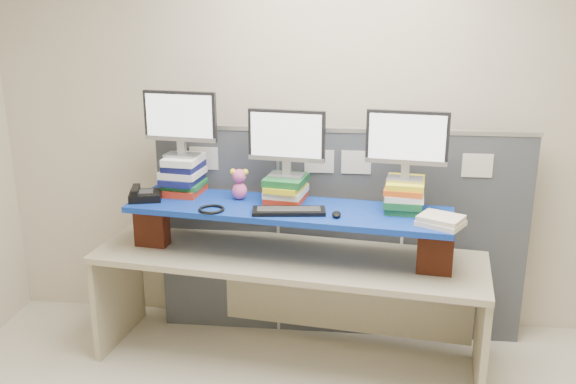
# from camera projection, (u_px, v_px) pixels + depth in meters

# --- Properties ---
(room) EXTENTS (5.00, 4.00, 2.80)m
(room) POSITION_uv_depth(u_px,v_px,m) (330.00, 244.00, 2.64)
(room) COLOR beige
(room) RESTS_ON ground
(cubicle_partition) EXTENTS (2.60, 0.06, 1.53)m
(cubicle_partition) POSITION_uv_depth(u_px,v_px,m) (340.00, 234.00, 4.52)
(cubicle_partition) COLOR #3E4249
(cubicle_partition) RESTS_ON ground
(desk) EXTENTS (2.61, 1.07, 0.77)m
(desk) POSITION_uv_depth(u_px,v_px,m) (288.00, 277.00, 4.20)
(desk) COLOR #B5AA8A
(desk) RESTS_ON ground
(brick_pier_left) EXTENTS (0.23, 0.14, 0.29)m
(brick_pier_left) POSITION_uv_depth(u_px,v_px,m) (152.00, 225.00, 4.28)
(brick_pier_left) COLOR maroon
(brick_pier_left) RESTS_ON desk
(brick_pier_right) EXTENTS (0.23, 0.14, 0.29)m
(brick_pier_right) POSITION_uv_depth(u_px,v_px,m) (435.00, 250.00, 3.85)
(brick_pier_right) COLOR maroon
(brick_pier_right) RESTS_ON desk
(blue_board) EXTENTS (2.10, 0.78, 0.04)m
(blue_board) POSITION_uv_depth(u_px,v_px,m) (288.00, 210.00, 4.06)
(blue_board) COLOR #0C2497
(blue_board) RESTS_ON brick_pier_left
(book_stack_left) EXTENTS (0.29, 0.32, 0.26)m
(book_stack_left) POSITION_uv_depth(u_px,v_px,m) (184.00, 175.00, 4.30)
(book_stack_left) COLOR red
(book_stack_left) RESTS_ON blue_board
(book_stack_center) EXTENTS (0.29, 0.34, 0.17)m
(book_stack_center) POSITION_uv_depth(u_px,v_px,m) (286.00, 189.00, 4.15)
(book_stack_center) COLOR red
(book_stack_center) RESTS_ON blue_board
(book_stack_right) EXTENTS (0.27, 0.33, 0.19)m
(book_stack_right) POSITION_uv_depth(u_px,v_px,m) (404.00, 195.00, 3.98)
(book_stack_right) COLOR #195E2B
(book_stack_right) RESTS_ON blue_board
(monitor_left) EXTENTS (0.50, 0.17, 0.43)m
(monitor_left) POSITION_uv_depth(u_px,v_px,m) (180.00, 120.00, 4.19)
(monitor_left) COLOR #939397
(monitor_left) RESTS_ON book_stack_left
(monitor_center) EXTENTS (0.50, 0.17, 0.43)m
(monitor_center) POSITION_uv_depth(u_px,v_px,m) (287.00, 139.00, 4.05)
(monitor_center) COLOR #939397
(monitor_center) RESTS_ON book_stack_center
(monitor_right) EXTENTS (0.50, 0.17, 0.43)m
(monitor_right) POSITION_uv_depth(u_px,v_px,m) (407.00, 141.00, 3.87)
(monitor_right) COLOR #939397
(monitor_right) RESTS_ON book_stack_right
(keyboard) EXTENTS (0.46, 0.20, 0.03)m
(keyboard) POSITION_uv_depth(u_px,v_px,m) (289.00, 211.00, 3.94)
(keyboard) COLOR black
(keyboard) RESTS_ON blue_board
(mouse) EXTENTS (0.09, 0.11, 0.03)m
(mouse) POSITION_uv_depth(u_px,v_px,m) (336.00, 214.00, 3.88)
(mouse) COLOR black
(mouse) RESTS_ON blue_board
(desk_phone) EXTENTS (0.24, 0.23, 0.09)m
(desk_phone) POSITION_uv_depth(u_px,v_px,m) (144.00, 195.00, 4.20)
(desk_phone) COLOR black
(desk_phone) RESTS_ON blue_board
(headset) EXTENTS (0.22, 0.22, 0.02)m
(headset) POSITION_uv_depth(u_px,v_px,m) (212.00, 209.00, 3.99)
(headset) COLOR black
(headset) RESTS_ON blue_board
(plush_toy) EXTENTS (0.12, 0.09, 0.21)m
(plush_toy) POSITION_uv_depth(u_px,v_px,m) (239.00, 184.00, 4.18)
(plush_toy) COLOR #E4569D
(plush_toy) RESTS_ON blue_board
(binder_stack) EXTENTS (0.31, 0.29, 0.06)m
(binder_stack) POSITION_uv_depth(u_px,v_px,m) (441.00, 221.00, 3.73)
(binder_stack) COLOR silver
(binder_stack) RESTS_ON blue_board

